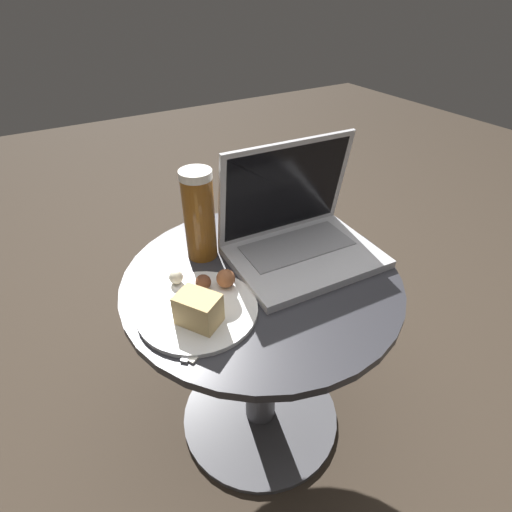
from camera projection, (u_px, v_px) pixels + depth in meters
name	position (u px, v px, depth m)	size (l,w,h in m)	color
ground_plane	(260.00, 415.00, 1.12)	(6.00, 6.00, 0.00)	#382D23
table	(261.00, 336.00, 0.94)	(0.58, 0.58, 0.50)	#515156
napkin	(198.00, 319.00, 0.73)	(0.20, 0.18, 0.00)	silver
laptop	(298.00, 234.00, 0.87)	(0.33, 0.25, 0.24)	silver
beer_glass	(199.00, 215.00, 0.84)	(0.07, 0.07, 0.20)	brown
snack_plate	(200.00, 305.00, 0.73)	(0.22, 0.22, 0.07)	white
fork	(204.00, 321.00, 0.72)	(0.13, 0.13, 0.00)	silver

